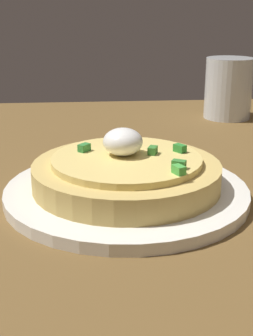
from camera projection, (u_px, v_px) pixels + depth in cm
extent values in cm
cube|color=brown|center=(227.00, 210.00, 48.53)|extent=(106.78, 80.54, 2.12)
cylinder|color=white|center=(126.00, 191.00, 49.07)|extent=(25.34, 25.34, 1.18)
cylinder|color=tan|center=(126.00, 175.00, 48.46)|extent=(19.47, 19.47, 2.54)
cylinder|color=#E8CA71|center=(126.00, 160.00, 47.93)|extent=(15.46, 15.46, 0.68)
ellipsoid|color=white|center=(123.00, 142.00, 48.01)|extent=(4.11, 4.11, 2.81)
cube|color=#367F31|center=(153.00, 150.00, 48.57)|extent=(1.49, 1.23, 0.80)
cube|color=#378235|center=(179.00, 164.00, 44.31)|extent=(1.30, 1.50, 0.80)
cube|color=green|center=(121.00, 135.00, 54.12)|extent=(1.44, 1.10, 0.80)
cube|color=#318139|center=(84.00, 148.00, 49.47)|extent=(1.49, 1.45, 0.80)
cube|color=#2B8430|center=(180.00, 148.00, 49.25)|extent=(1.50, 1.40, 0.80)
cube|color=green|center=(179.00, 170.00, 42.85)|extent=(1.50, 1.26, 0.80)
cylinder|color=silver|center=(228.00, 88.00, 82.03)|extent=(8.21, 8.21, 10.49)
cylinder|color=#A8561D|center=(228.00, 96.00, 82.47)|extent=(7.23, 7.23, 7.06)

